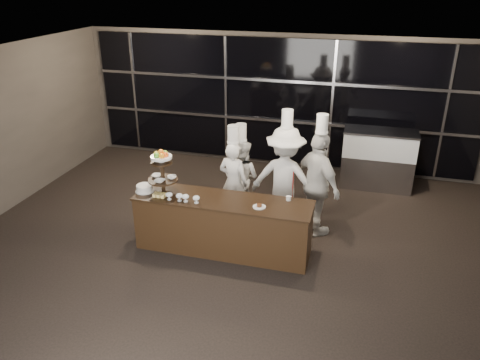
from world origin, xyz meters
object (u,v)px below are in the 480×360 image
(display_case, at_px, (378,156))
(chef_b, at_px, (241,177))
(chef_a, at_px, (233,181))
(chef_c, at_px, (285,178))
(buffet_counter, at_px, (223,225))
(display_stand, at_px, (162,168))
(chef_d, at_px, (318,184))
(layer_cake, at_px, (145,188))

(display_case, relative_size, chef_b, 0.83)
(chef_a, xyz_separation_m, chef_c, (0.91, 0.06, 0.14))
(display_case, bearing_deg, chef_a, -138.33)
(chef_b, bearing_deg, buffet_counter, -87.78)
(chef_a, bearing_deg, chef_c, 3.90)
(buffet_counter, bearing_deg, display_stand, -179.99)
(display_stand, relative_size, display_case, 0.51)
(display_case, distance_m, chef_a, 3.33)
(display_stand, distance_m, chef_d, 2.59)
(buffet_counter, bearing_deg, display_case, 53.46)
(chef_a, relative_size, chef_c, 0.85)
(layer_cake, height_order, chef_c, chef_c)
(layer_cake, bearing_deg, display_stand, 9.03)
(chef_d, bearing_deg, chef_b, 167.08)
(display_stand, height_order, chef_b, chef_b)
(chef_d, bearing_deg, chef_c, 170.17)
(chef_b, height_order, chef_c, chef_c)
(display_stand, height_order, chef_c, chef_c)
(display_case, distance_m, chef_b, 3.09)
(display_stand, height_order, layer_cake, display_stand)
(buffet_counter, xyz_separation_m, chef_c, (0.80, 1.05, 0.47))
(display_case, height_order, chef_c, chef_c)
(chef_b, xyz_separation_m, chef_d, (1.42, -0.33, 0.18))
(buffet_counter, xyz_separation_m, display_case, (2.37, 3.20, 0.22))
(buffet_counter, height_order, chef_c, chef_c)
(buffet_counter, relative_size, display_stand, 3.81)
(display_stand, distance_m, chef_a, 1.44)
(layer_cake, height_order, chef_d, chef_d)
(chef_c, bearing_deg, buffet_counter, -127.06)
(chef_c, bearing_deg, chef_d, -9.83)
(chef_b, bearing_deg, chef_a, -102.15)
(buffet_counter, height_order, chef_b, chef_b)
(display_case, distance_m, chef_d, 2.47)
(buffet_counter, xyz_separation_m, chef_b, (-0.05, 1.28, 0.28))
(layer_cake, relative_size, chef_b, 0.17)
(chef_a, relative_size, chef_b, 1.03)
(display_case, bearing_deg, chef_d, -113.94)
(display_stand, relative_size, chef_b, 0.42)
(display_stand, relative_size, chef_c, 0.35)
(layer_cake, bearing_deg, display_case, 41.42)
(chef_a, bearing_deg, display_case, 41.67)
(display_stand, bearing_deg, buffet_counter, 0.01)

